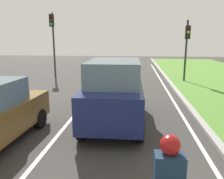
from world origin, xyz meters
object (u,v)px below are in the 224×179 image
object	(u,v)px
rider_person	(169,173)
traffic_light_near_right	(187,42)
car_suv_ahead	(114,92)
traffic_light_overhead_left	(53,34)

from	to	relation	value
rider_person	traffic_light_near_right	xyz separation A→B (m)	(3.02, 13.63, 1.65)
car_suv_ahead	traffic_light_near_right	bearing A→B (deg)	63.23
car_suv_ahead	traffic_light_near_right	size ratio (longest dim) A/B	1.05
traffic_light_overhead_left	car_suv_ahead	bearing A→B (deg)	-59.13
rider_person	traffic_light_overhead_left	distance (m)	16.07
car_suv_ahead	traffic_light_overhead_left	world-z (taller)	traffic_light_overhead_left
rider_person	traffic_light_near_right	size ratio (longest dim) A/B	0.27
rider_person	traffic_light_near_right	world-z (taller)	traffic_light_near_right
rider_person	traffic_light_overhead_left	world-z (taller)	traffic_light_overhead_left
traffic_light_near_right	rider_person	bearing A→B (deg)	-102.49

